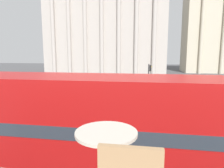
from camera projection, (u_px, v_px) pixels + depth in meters
double_decker_bus at (82, 126)px, 7.61m from camera, size 10.52×2.74×4.36m
cafe_dining_table at (106, 151)px, 1.94m from camera, size 0.60×0.60×0.73m
plaza_building_left at (108, 29)px, 51.52m from camera, size 28.93×17.13×22.86m
traffic_light_near at (67, 94)px, 12.76m from camera, size 0.42×0.24×4.00m
traffic_light_mid at (137, 87)px, 17.93m from camera, size 0.42×0.24×3.29m
traffic_light_far at (149, 76)px, 22.79m from camera, size 0.42×0.24×4.01m
car_maroon at (139, 84)px, 29.38m from camera, size 4.20×1.93×1.35m
car_black at (90, 92)px, 23.37m from camera, size 4.20×1.93×1.35m
pedestrian_olive at (109, 83)px, 29.72m from camera, size 0.32×0.32×1.61m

